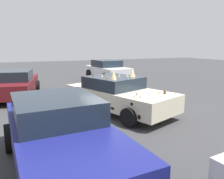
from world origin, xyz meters
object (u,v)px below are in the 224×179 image
art_car_decorated (118,94)px  parked_sedan_far_right (107,70)px  parked_sedan_near_right (60,135)px  parked_sedan_row_back_far (14,84)px

art_car_decorated → parked_sedan_far_right: size_ratio=1.10×
art_car_decorated → parked_sedan_near_right: art_car_decorated is taller
art_car_decorated → parked_sedan_near_right: 4.32m
art_car_decorated → parked_sedan_row_back_far: (4.17, 3.57, 0.00)m
art_car_decorated → parked_sedan_row_back_far: art_car_decorated is taller
parked_sedan_near_right → art_car_decorated: bearing=136.2°
parked_sedan_near_right → parked_sedan_far_right: bearing=150.3°
art_car_decorated → parked_sedan_far_right: 8.46m
parked_sedan_far_right → art_car_decorated: bearing=-26.1°
art_car_decorated → parked_sedan_near_right: bearing=-60.8°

